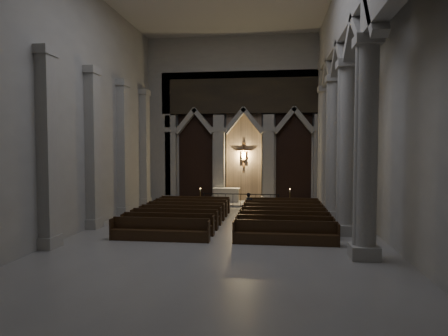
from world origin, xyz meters
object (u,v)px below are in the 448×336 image
(altar, at_px, (227,195))
(altar_rail, at_px, (240,198))
(candle_stand_left, at_px, (200,201))
(candle_stand_right, at_px, (290,203))
(worshipper, at_px, (249,204))
(pews, at_px, (231,219))

(altar, height_order, altar_rail, altar)
(candle_stand_left, height_order, candle_stand_right, candle_stand_right)
(worshipper, bearing_deg, candle_stand_right, 31.64)
(altar, bearing_deg, candle_stand_left, -135.46)
(altar_rail, bearing_deg, candle_stand_right, 9.55)
(altar_rail, xyz_separation_m, pews, (-0.00, -5.79, -0.34))
(altar_rail, height_order, pews, altar_rail)
(candle_stand_left, height_order, worshipper, worshipper)
(altar_rail, xyz_separation_m, candle_stand_left, (-2.81, 0.50, -0.32))
(candle_stand_right, distance_m, pews, 7.13)
(candle_stand_right, height_order, pews, candle_stand_right)
(altar_rail, relative_size, candle_stand_left, 4.04)
(candle_stand_right, relative_size, pews, 0.13)
(pews, bearing_deg, candle_stand_right, 62.71)
(altar_rail, height_order, candle_stand_right, candle_stand_right)
(altar, bearing_deg, pews, -81.45)
(altar_rail, xyz_separation_m, candle_stand_right, (3.27, 0.55, -0.31))
(candle_stand_left, relative_size, pews, 0.13)
(altar_rail, xyz_separation_m, worshipper, (0.74, -2.64, 0.01))
(candle_stand_left, relative_size, worshipper, 0.94)
(pews, height_order, worshipper, worshipper)
(altar_rail, bearing_deg, altar, 119.52)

